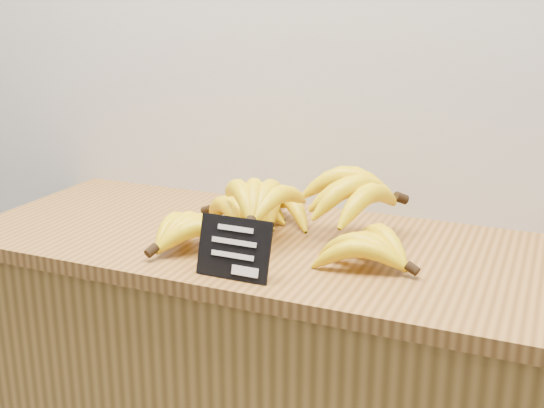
# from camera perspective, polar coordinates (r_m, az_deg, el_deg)

# --- Properties ---
(counter_top) EXTENTS (1.32, 0.54, 0.03)m
(counter_top) POSITION_cam_1_polar(r_m,az_deg,el_deg) (1.40, 0.81, -3.56)
(counter_top) COLOR olive
(counter_top) RESTS_ON counter
(chalkboard_sign) EXTENTS (0.14, 0.04, 0.11)m
(chalkboard_sign) POSITION_cam_1_polar(r_m,az_deg,el_deg) (1.20, -3.20, -3.72)
(chalkboard_sign) COLOR black
(chalkboard_sign) RESTS_ON counter_top
(banana_pile) EXTENTS (0.57, 0.40, 0.13)m
(banana_pile) POSITION_cam_1_polar(r_m,az_deg,el_deg) (1.38, 0.90, -0.76)
(banana_pile) COLOR yellow
(banana_pile) RESTS_ON counter_top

